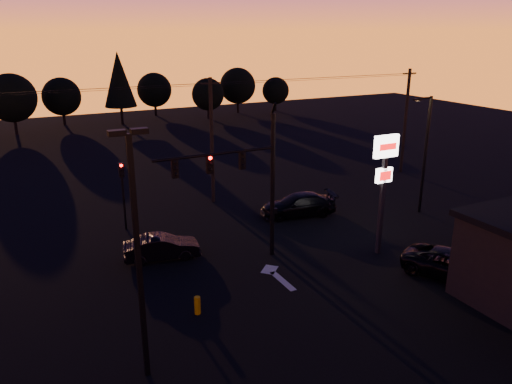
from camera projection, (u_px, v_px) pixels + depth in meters
ground at (284, 292)px, 24.14m from camera, size 120.00×120.00×0.00m
lane_arrow at (276, 275)px, 25.77m from camera, size 1.20×3.10×0.01m
traffic_signal_mast at (246, 174)px, 25.96m from camera, size 6.79×0.52×8.58m
secondary_signal at (123, 186)px, 30.88m from camera, size 0.30×0.31×4.35m
parking_lot_light at (137, 243)px, 16.76m from camera, size 1.25×0.30×9.14m
pylon_sign at (384, 170)px, 26.88m from camera, size 1.50×0.28×6.80m
streetlight at (425, 150)px, 33.38m from camera, size 1.55×0.35×8.00m
utility_pole_1 at (212, 141)px, 35.47m from camera, size 1.40×0.26×9.00m
utility_pole_2 at (405, 121)px, 43.15m from camera, size 1.40×0.26×9.00m
power_wires at (210, 84)px, 34.24m from camera, size 36.00×1.22×0.07m
bollard at (197, 305)px, 22.18m from camera, size 0.28×0.28×0.84m
tree_2 at (12, 98)px, 59.30m from camera, size 5.77×5.78×7.26m
tree_3 at (62, 97)px, 65.46m from camera, size 4.95×4.95×6.22m
tree_4 at (119, 79)px, 65.22m from camera, size 4.18×4.18×9.50m
tree_5 at (154, 90)px, 72.70m from camera, size 4.95×4.95×6.22m
tree_6 at (208, 94)px, 70.26m from camera, size 4.54×4.54×5.71m
tree_7 at (238, 86)px, 75.18m from camera, size 5.36×5.36×6.74m
tree_8 at (276, 91)px, 77.18m from camera, size 4.12×4.12×5.19m
car_mid at (162, 247)px, 27.47m from camera, size 4.34×2.15×1.37m
car_right at (298, 205)px, 33.94m from camera, size 5.50×3.12×1.50m
suv_parked at (454, 265)px, 25.28m from camera, size 4.30×5.65×1.43m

